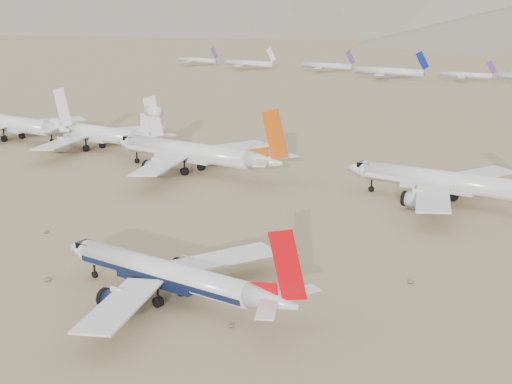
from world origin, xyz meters
TOP-DOWN VIEW (x-y plane):
  - ground at (0.00, 0.00)m, footprint 7000.00×7000.00m
  - main_airliner at (12.16, 3.53)m, footprint 42.96×41.96m
  - row2_gold_tail at (26.68, 79.88)m, footprint 49.95×48.85m
  - row2_orange_tail at (-39.84, 70.66)m, footprint 53.97×52.80m
  - row2_white_trijet at (-84.09, 77.07)m, footprint 52.29×51.10m
  - row2_white_twin at (-118.91, 72.84)m, footprint 53.46×52.31m

SIDE VIEW (x-z plane):
  - ground at x=0.00m, z-range 0.00..0.00m
  - main_airliner at x=12.16m, z-range -3.41..11.75m
  - row2_gold_tail at x=26.68m, z-range -3.92..13.87m
  - row2_white_trijet at x=-84.09m, z-range -3.90..14.63m
  - row2_white_twin at x=-118.91m, z-range -4.17..14.93m
  - row2_orange_tail at x=-39.84m, z-range -4.22..15.03m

